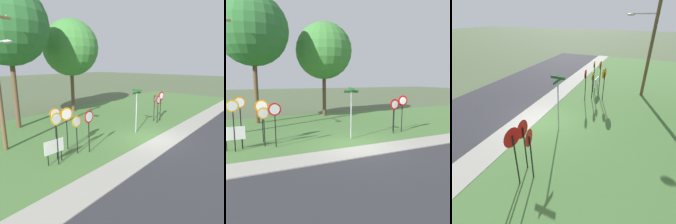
# 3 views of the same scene
# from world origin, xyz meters

# --- Properties ---
(ground_plane) EXTENTS (160.00, 160.00, 0.00)m
(ground_plane) POSITION_xyz_m (0.00, 0.00, 0.00)
(ground_plane) COLOR #4C5B3D
(sidewalk_strip) EXTENTS (44.00, 1.60, 0.06)m
(sidewalk_strip) POSITION_xyz_m (0.00, -0.80, 0.03)
(sidewalk_strip) COLOR #99968C
(sidewalk_strip) RESTS_ON ground_plane
(grass_median) EXTENTS (44.00, 12.00, 0.04)m
(grass_median) POSITION_xyz_m (0.00, 6.00, 0.02)
(grass_median) COLOR #477038
(grass_median) RESTS_ON ground_plane
(stop_sign_near_left) EXTENTS (0.62, 0.10, 2.78)m
(stop_sign_near_left) POSITION_xyz_m (-5.87, 2.37, 2.01)
(stop_sign_near_left) COLOR black
(stop_sign_near_left) RESTS_ON grass_median
(stop_sign_near_right) EXTENTS (0.69, 0.11, 2.44)m
(stop_sign_near_right) POSITION_xyz_m (-4.17, 1.69, 1.81)
(stop_sign_near_right) COLOR black
(stop_sign_near_right) RESTS_ON grass_median
(stop_sign_far_left) EXTENTS (0.77, 0.15, 2.53)m
(stop_sign_far_left) POSITION_xyz_m (-4.72, 2.95, 1.89)
(stop_sign_far_left) COLOR black
(stop_sign_far_left) RESTS_ON grass_median
(stop_sign_far_center) EXTENTS (0.65, 0.11, 2.19)m
(stop_sign_far_center) POSITION_xyz_m (-4.71, 2.09, 1.61)
(stop_sign_far_center) COLOR black
(stop_sign_far_center) RESTS_ON grass_median
(stop_sign_far_right) EXTENTS (0.63, 0.10, 2.68)m
(stop_sign_far_right) POSITION_xyz_m (-6.21, 1.79, 1.95)
(stop_sign_far_right) COLOR black
(stop_sign_far_right) RESTS_ON grass_median
(yield_sign_near_left) EXTENTS (0.67, 0.16, 2.33)m
(yield_sign_near_left) POSITION_xyz_m (4.06, 2.13, 1.76)
(yield_sign_near_left) COLOR black
(yield_sign_near_left) RESTS_ON grass_median
(yield_sign_near_right) EXTENTS (0.77, 0.11, 2.39)m
(yield_sign_near_right) POSITION_xyz_m (3.70, 1.60, 1.82)
(yield_sign_near_right) COLOR black
(yield_sign_near_right) RESTS_ON grass_median
(yield_sign_far_left) EXTENTS (0.74, 0.15, 2.59)m
(yield_sign_far_left) POSITION_xyz_m (4.53, 1.78, 1.98)
(yield_sign_far_left) COLOR black
(yield_sign_far_left) RESTS_ON grass_median
(street_name_post) EXTENTS (0.96, 0.82, 3.20)m
(street_name_post) POSITION_xyz_m (0.38, 1.59, 1.93)
(street_name_post) COLOR #9EA0A8
(street_name_post) RESTS_ON grass_median
(notice_board) EXTENTS (1.10, 0.07, 1.25)m
(notice_board) POSITION_xyz_m (-6.23, 2.07, 0.87)
(notice_board) COLOR black
(notice_board) RESTS_ON grass_median
(oak_tree_left) EXTENTS (5.73, 5.73, 10.48)m
(oak_tree_left) POSITION_xyz_m (-4.56, 9.38, 7.63)
(oak_tree_left) COLOR brown
(oak_tree_left) RESTS_ON grass_median
(oak_tree_right) EXTENTS (5.50, 5.50, 9.21)m
(oak_tree_right) POSITION_xyz_m (2.01, 10.65, 6.48)
(oak_tree_right) COLOR brown
(oak_tree_right) RESTS_ON grass_median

